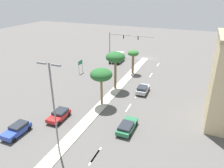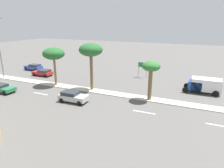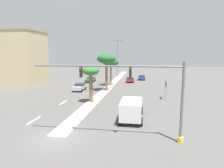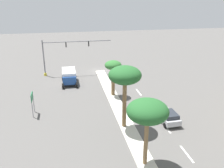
{
  "view_description": "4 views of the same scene",
  "coord_description": "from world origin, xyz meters",
  "px_view_note": "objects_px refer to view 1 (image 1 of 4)",
  "views": [
    {
      "loc": [
        -14.24,
        59.75,
        18.38
      ],
      "look_at": [
        -1.05,
        27.71,
        3.33
      ],
      "focal_mm": 35.19,
      "sensor_mm": 36.0,
      "label": 1
    },
    {
      "loc": [
        -27.21,
        6.52,
        10.72
      ],
      "look_at": [
        -0.62,
        18.44,
        1.79
      ],
      "focal_mm": 32.82,
      "sensor_mm": 36.0,
      "label": 2
    },
    {
      "loc": [
        7.52,
        -15.59,
        7.41
      ],
      "look_at": [
        1.92,
        19.87,
        1.91
      ],
      "focal_mm": 31.41,
      "sensor_mm": 36.0,
      "label": 3
    },
    {
      "loc": [
        6.72,
        47.52,
        15.09
      ],
      "look_at": [
        0.8,
        17.06,
        3.51
      ],
      "focal_mm": 39.35,
      "sensor_mm": 36.0,
      "label": 4
    }
  ],
  "objects_px": {
    "palm_tree_near": "(133,55)",
    "palm_tree_front": "(101,75)",
    "directional_road_sign": "(80,64)",
    "box_truck": "(117,57)",
    "sedan_blue_center": "(17,130)",
    "sedan_silver_right": "(143,89)",
    "sedan_red_rear": "(59,115)",
    "palm_tree_leading": "(115,58)",
    "street_lamp_left": "(54,104)",
    "sedan_green_left": "(127,126)",
    "traffic_signal_gantry": "(119,42)"
  },
  "relations": [
    {
      "from": "sedan_blue_center",
      "to": "sedan_silver_right",
      "type": "bearing_deg",
      "value": -122.9
    },
    {
      "from": "palm_tree_near",
      "to": "sedan_red_rear",
      "type": "bearing_deg",
      "value": 79.32
    },
    {
      "from": "sedan_green_left",
      "to": "palm_tree_leading",
      "type": "bearing_deg",
      "value": -61.85
    },
    {
      "from": "sedan_green_left",
      "to": "sedan_red_rear",
      "type": "height_order",
      "value": "sedan_red_rear"
    },
    {
      "from": "box_truck",
      "to": "palm_tree_front",
      "type": "bearing_deg",
      "value": 104.83
    },
    {
      "from": "street_lamp_left",
      "to": "sedan_green_left",
      "type": "height_order",
      "value": "street_lamp_left"
    },
    {
      "from": "directional_road_sign",
      "to": "sedan_red_rear",
      "type": "xyz_separation_m",
      "value": [
        -7.1,
        18.97,
        -1.52
      ]
    },
    {
      "from": "sedan_red_rear",
      "to": "directional_road_sign",
      "type": "bearing_deg",
      "value": -69.49
    },
    {
      "from": "sedan_silver_right",
      "to": "palm_tree_front",
      "type": "bearing_deg",
      "value": 53.58
    },
    {
      "from": "palm_tree_front",
      "to": "street_lamp_left",
      "type": "xyz_separation_m",
      "value": [
        -0.15,
        12.82,
        1.18
      ]
    },
    {
      "from": "street_lamp_left",
      "to": "sedan_green_left",
      "type": "relative_size",
      "value": 2.53
    },
    {
      "from": "sedan_blue_center",
      "to": "palm_tree_near",
      "type": "bearing_deg",
      "value": -104.53
    },
    {
      "from": "palm_tree_leading",
      "to": "sedan_silver_right",
      "type": "relative_size",
      "value": 1.82
    },
    {
      "from": "street_lamp_left",
      "to": "traffic_signal_gantry",
      "type": "bearing_deg",
      "value": -79.3
    },
    {
      "from": "sedan_red_rear",
      "to": "palm_tree_front",
      "type": "bearing_deg",
      "value": -121.81
    },
    {
      "from": "traffic_signal_gantry",
      "to": "palm_tree_leading",
      "type": "height_order",
      "value": "palm_tree_leading"
    },
    {
      "from": "palm_tree_near",
      "to": "palm_tree_front",
      "type": "relative_size",
      "value": 0.85
    },
    {
      "from": "directional_road_sign",
      "to": "sedan_blue_center",
      "type": "relative_size",
      "value": 0.74
    },
    {
      "from": "palm_tree_near",
      "to": "sedan_silver_right",
      "type": "bearing_deg",
      "value": 117.71
    },
    {
      "from": "traffic_signal_gantry",
      "to": "sedan_green_left",
      "type": "distance_m",
      "value": 37.3
    },
    {
      "from": "sedan_blue_center",
      "to": "sedan_red_rear",
      "type": "relative_size",
      "value": 1.0
    },
    {
      "from": "sedan_silver_right",
      "to": "sedan_red_rear",
      "type": "bearing_deg",
      "value": 55.73
    },
    {
      "from": "palm_tree_leading",
      "to": "street_lamp_left",
      "type": "xyz_separation_m",
      "value": [
        -0.43,
        19.87,
        0.28
      ]
    },
    {
      "from": "directional_road_sign",
      "to": "sedan_blue_center",
      "type": "xyz_separation_m",
      "value": [
        -4.03,
        24.43,
        -1.48
      ]
    },
    {
      "from": "palm_tree_near",
      "to": "palm_tree_front",
      "type": "bearing_deg",
      "value": 88.99
    },
    {
      "from": "palm_tree_front",
      "to": "street_lamp_left",
      "type": "relative_size",
      "value": 0.57
    },
    {
      "from": "sedan_green_left",
      "to": "sedan_blue_center",
      "type": "bearing_deg",
      "value": 25.62
    },
    {
      "from": "sedan_silver_right",
      "to": "sedan_red_rear",
      "type": "xyz_separation_m",
      "value": [
        9.41,
        13.8,
        -0.06
      ]
    },
    {
      "from": "directional_road_sign",
      "to": "palm_tree_near",
      "type": "height_order",
      "value": "palm_tree_near"
    },
    {
      "from": "street_lamp_left",
      "to": "palm_tree_leading",
      "type": "bearing_deg",
      "value": -88.75
    },
    {
      "from": "palm_tree_leading",
      "to": "sedan_green_left",
      "type": "xyz_separation_m",
      "value": [
        -6.74,
        12.6,
        -5.68
      ]
    },
    {
      "from": "sedan_red_rear",
      "to": "palm_tree_leading",
      "type": "bearing_deg",
      "value": -105.62
    },
    {
      "from": "street_lamp_left",
      "to": "directional_road_sign",
      "type": "bearing_deg",
      "value": -65.73
    },
    {
      "from": "directional_road_sign",
      "to": "palm_tree_front",
      "type": "distance_m",
      "value": 16.98
    },
    {
      "from": "directional_road_sign",
      "to": "street_lamp_left",
      "type": "height_order",
      "value": "street_lamp_left"
    },
    {
      "from": "traffic_signal_gantry",
      "to": "box_truck",
      "type": "bearing_deg",
      "value": 105.8
    },
    {
      "from": "sedan_green_left",
      "to": "box_truck",
      "type": "relative_size",
      "value": 0.81
    },
    {
      "from": "palm_tree_leading",
      "to": "sedan_green_left",
      "type": "height_order",
      "value": "palm_tree_leading"
    },
    {
      "from": "sedan_green_left",
      "to": "box_truck",
      "type": "xyz_separation_m",
      "value": [
        12.69,
        -29.1,
        0.6
      ]
    },
    {
      "from": "palm_tree_near",
      "to": "sedan_green_left",
      "type": "xyz_separation_m",
      "value": [
        -6.16,
        22.26,
        -3.88
      ]
    },
    {
      "from": "palm_tree_near",
      "to": "box_truck",
      "type": "bearing_deg",
      "value": -46.33
    },
    {
      "from": "palm_tree_near",
      "to": "directional_road_sign",
      "type": "bearing_deg",
      "value": 20.79
    },
    {
      "from": "palm_tree_near",
      "to": "sedan_blue_center",
      "type": "relative_size",
      "value": 1.35
    },
    {
      "from": "street_lamp_left",
      "to": "sedan_silver_right",
      "type": "height_order",
      "value": "street_lamp_left"
    },
    {
      "from": "palm_tree_near",
      "to": "palm_tree_front",
      "type": "height_order",
      "value": "palm_tree_front"
    },
    {
      "from": "palm_tree_leading",
      "to": "box_truck",
      "type": "height_order",
      "value": "palm_tree_leading"
    },
    {
      "from": "sedan_silver_right",
      "to": "directional_road_sign",
      "type": "bearing_deg",
      "value": -17.38
    },
    {
      "from": "directional_road_sign",
      "to": "sedan_green_left",
      "type": "distance_m",
      "value": 25.19
    },
    {
      "from": "palm_tree_leading",
      "to": "street_lamp_left",
      "type": "distance_m",
      "value": 19.88
    },
    {
      "from": "traffic_signal_gantry",
      "to": "directional_road_sign",
      "type": "bearing_deg",
      "value": 78.0
    }
  ]
}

